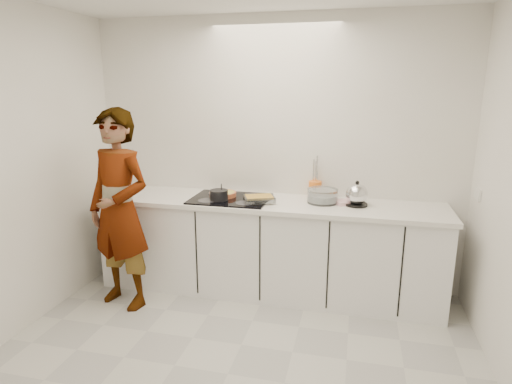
% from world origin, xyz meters
% --- Properties ---
extents(floor, '(3.60, 3.20, 0.00)m').
position_xyz_m(floor, '(0.00, 0.00, 0.00)').
color(floor, beige).
rests_on(floor, ground).
extents(wall_back, '(3.60, 0.00, 2.60)m').
position_xyz_m(wall_back, '(0.00, 1.60, 1.30)').
color(wall_back, white).
rests_on(wall_back, ground).
extents(wall_front, '(3.60, 0.00, 2.60)m').
position_xyz_m(wall_front, '(0.00, -1.60, 1.30)').
color(wall_front, white).
rests_on(wall_front, ground).
extents(base_cabinets, '(3.20, 0.58, 0.87)m').
position_xyz_m(base_cabinets, '(0.00, 1.28, 0.43)').
color(base_cabinets, white).
rests_on(base_cabinets, floor).
extents(countertop, '(3.24, 0.64, 0.04)m').
position_xyz_m(countertop, '(0.00, 1.28, 0.89)').
color(countertop, white).
rests_on(countertop, base_cabinets).
extents(hob, '(0.72, 0.54, 0.01)m').
position_xyz_m(hob, '(-0.35, 1.26, 0.92)').
color(hob, black).
rests_on(hob, countertop).
extents(tart_dish, '(0.33, 0.33, 0.04)m').
position_xyz_m(tart_dish, '(-0.44, 1.31, 0.95)').
color(tart_dish, '#B05533').
rests_on(tart_dish, hob).
extents(saucepan, '(0.17, 0.17, 0.16)m').
position_xyz_m(saucepan, '(-0.43, 1.17, 0.97)').
color(saucepan, black).
rests_on(saucepan, hob).
extents(baking_dish, '(0.33, 0.29, 0.05)m').
position_xyz_m(baking_dish, '(-0.06, 1.20, 0.95)').
color(baking_dish, silver).
rests_on(baking_dish, hob).
extents(mixing_bowl, '(0.28, 0.28, 0.13)m').
position_xyz_m(mixing_bowl, '(0.50, 1.34, 0.97)').
color(mixing_bowl, silver).
rests_on(mixing_bowl, countertop).
extents(tea_towel, '(0.24, 0.22, 0.03)m').
position_xyz_m(tea_towel, '(0.72, 1.35, 0.93)').
color(tea_towel, white).
rests_on(tea_towel, countertop).
extents(kettle, '(0.22, 0.22, 0.23)m').
position_xyz_m(kettle, '(0.81, 1.32, 1.01)').
color(kettle, black).
rests_on(kettle, countertop).
extents(utensil_crock, '(0.16, 0.16, 0.15)m').
position_xyz_m(utensil_crock, '(0.42, 1.54, 0.99)').
color(utensil_crock, orange).
rests_on(utensil_crock, countertop).
extents(cook, '(0.74, 0.58, 1.78)m').
position_xyz_m(cook, '(-1.21, 0.76, 0.89)').
color(cook, white).
rests_on(cook, floor).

